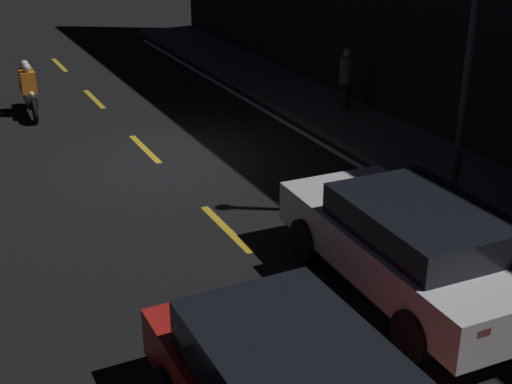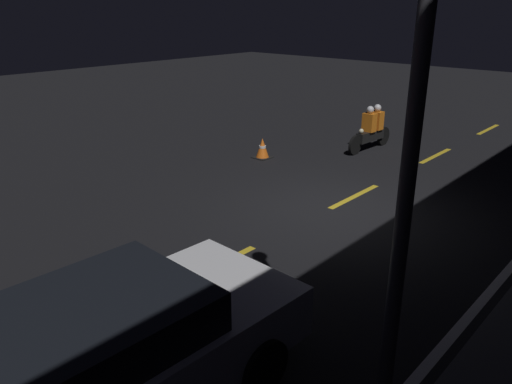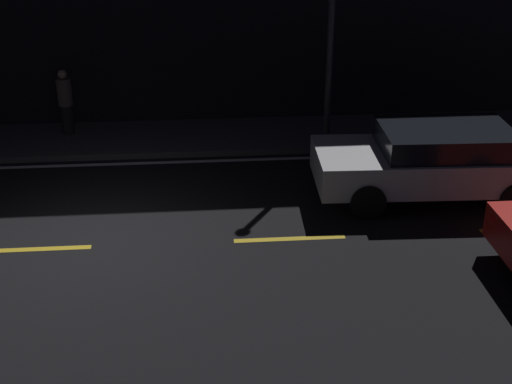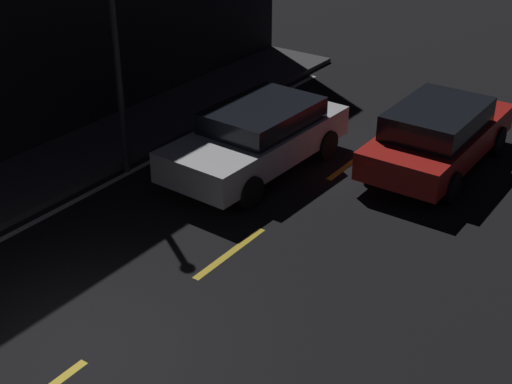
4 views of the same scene
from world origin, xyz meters
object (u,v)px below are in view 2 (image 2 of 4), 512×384
at_px(motorcycle, 372,129).
at_px(street_lamp, 413,128).
at_px(sedan_white, 97,359).
at_px(traffic_cone_near, 262,148).

relative_size(motorcycle, street_lamp, 0.37).
distance_m(sedan_white, street_lamp, 3.78).
bearing_deg(sedan_white, traffic_cone_near, 33.50).
distance_m(sedan_white, motorcycle, 11.89).
bearing_deg(sedan_white, street_lamp, -50.81).
relative_size(sedan_white, traffic_cone_near, 7.92).
bearing_deg(motorcycle, traffic_cone_near, -29.74).
bearing_deg(traffic_cone_near, street_lamp, 48.10).
distance_m(sedan_white, traffic_cone_near, 9.97).
relative_size(motorcycle, traffic_cone_near, 3.66).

